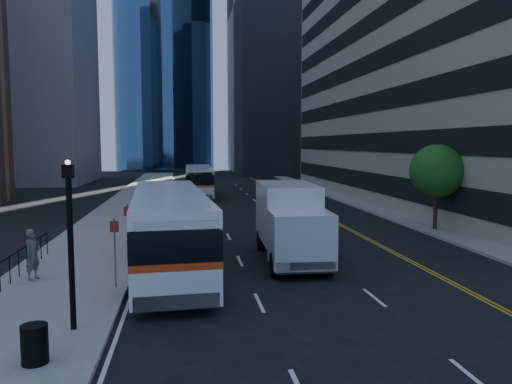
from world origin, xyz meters
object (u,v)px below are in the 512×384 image
Objects in this scene: street_tree at (437,171)px; bus_front at (169,227)px; trash_can at (35,344)px; lamp_post at (70,237)px; pedestrian at (33,254)px; bus_rear at (199,180)px; box_truck at (290,221)px.

street_tree is 17.23m from bus_front.
bus_front reaches higher than trash_can.
lamp_post is 4.95× the size of trash_can.
trash_can is 7.91m from pedestrian.
street_tree is 22.45m from pedestrian.
street_tree is 26.22m from bus_rear.
lamp_post is at bearing 79.14° from trash_can.
trash_can is (-18.41, -16.13, -3.03)m from street_tree.
pedestrian is (-2.61, 5.45, -1.60)m from lamp_post.
lamp_post is (-18.00, -14.00, -0.92)m from street_tree.
pedestrian is (-10.39, -2.40, -0.68)m from box_truck.
box_truck is 12.97m from trash_can.
street_tree reaches higher than bus_rear.
bus_rear is 1.61× the size of box_truck.
trash_can is at bearing -127.04° from box_truck.
lamp_post is at bearing -132.41° from box_truck.
lamp_post is 0.35× the size of bus_front.
lamp_post is 6.25m from pedestrian.
lamp_post is 7.38m from bus_front.
street_tree reaches higher than pedestrian.
street_tree reaches higher than trash_can.
bus_front is 6.66× the size of pedestrian.
street_tree is at bearing -58.43° from bus_rear.
bus_rear reaches higher than pedestrian.
street_tree is at bearing 37.87° from lamp_post.
box_truck is at bearing -53.29° from pedestrian.
lamp_post is at bearing -130.74° from pedestrian.
bus_front is at bearing -49.99° from pedestrian.
bus_rear is 38.77m from trash_can.
pedestrian is at bearing -157.47° from street_tree.
bus_rear is at bearing 99.10° from box_truck.
bus_front is (2.40, 6.92, -0.93)m from lamp_post.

